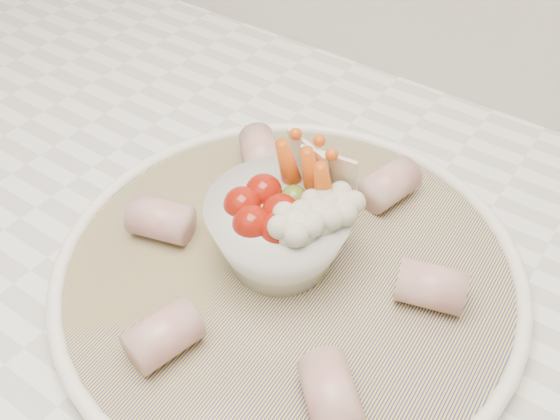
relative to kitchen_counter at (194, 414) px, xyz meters
The scene contains 4 objects.
kitchen_counter is the anchor object (origin of this frame).
serving_platter 0.50m from the kitchen_counter, ahead, with size 0.39×0.39×0.02m.
veggie_bowl 0.54m from the kitchen_counter, ahead, with size 0.11×0.11×0.10m.
cured_meat_rolls 0.52m from the kitchen_counter, ahead, with size 0.27×0.28×0.03m.
Camera 1 is at (0.36, 1.16, 1.31)m, focal length 40.00 mm.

